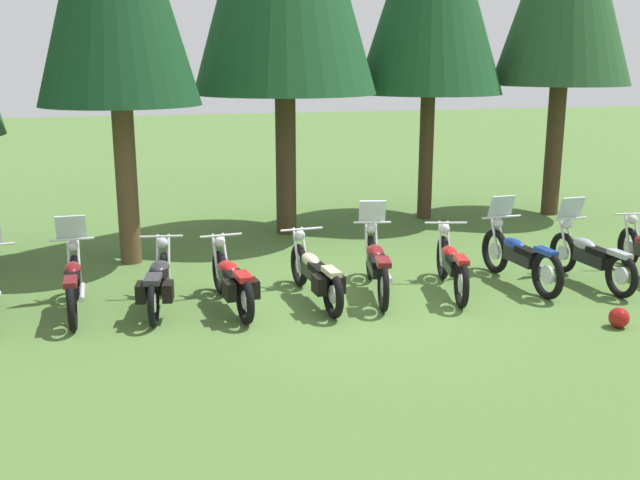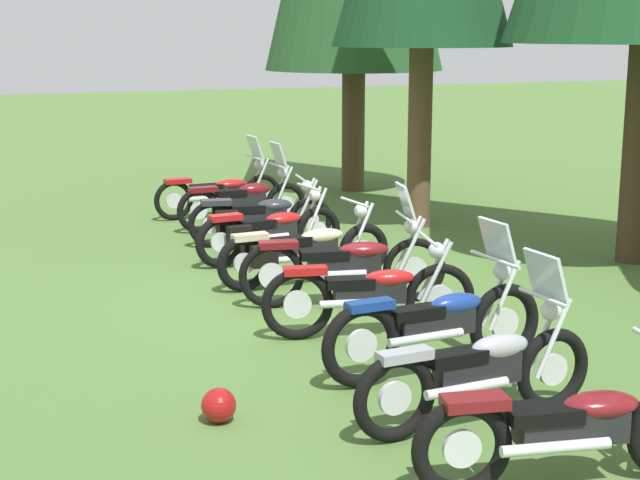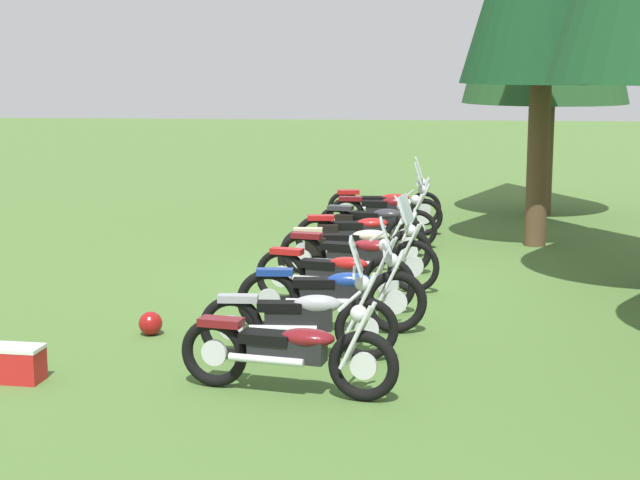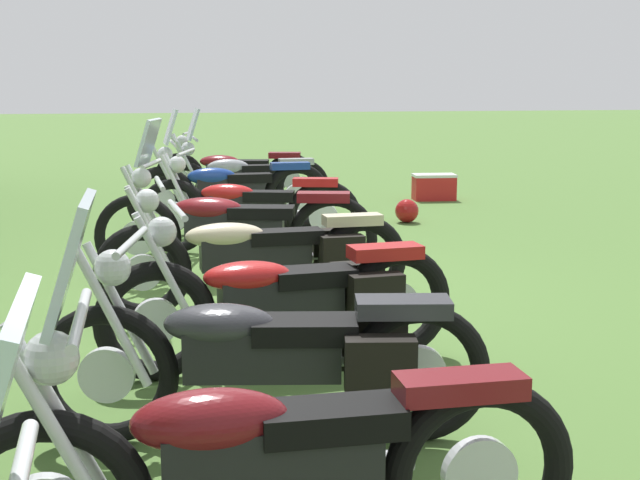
# 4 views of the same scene
# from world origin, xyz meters

# --- Properties ---
(ground_plane) EXTENTS (80.00, 80.00, 0.00)m
(ground_plane) POSITION_xyz_m (0.00, 0.00, 0.00)
(ground_plane) COLOR #4C7033
(motorcycle_1) EXTENTS (0.65, 2.16, 1.36)m
(motorcycle_1) POSITION_xyz_m (-4.05, 0.34, 0.47)
(motorcycle_1) COLOR black
(motorcycle_1) RESTS_ON ground_plane
(motorcycle_2) EXTENTS (0.79, 2.14, 0.99)m
(motorcycle_2) POSITION_xyz_m (-2.84, 0.15, 0.44)
(motorcycle_2) COLOR black
(motorcycle_2) RESTS_ON ground_plane
(motorcycle_3) EXTENTS (0.70, 2.17, 1.00)m
(motorcycle_3) POSITION_xyz_m (-1.78, -0.08, 0.44)
(motorcycle_3) COLOR black
(motorcycle_3) RESTS_ON ground_plane
(motorcycle_4) EXTENTS (0.70, 2.34, 1.00)m
(motorcycle_4) POSITION_xyz_m (-0.50, -0.07, 0.44)
(motorcycle_4) COLOR black
(motorcycle_4) RESTS_ON ground_plane
(motorcycle_5) EXTENTS (0.77, 2.38, 1.39)m
(motorcycle_5) POSITION_xyz_m (0.53, 0.07, 0.49)
(motorcycle_5) COLOR black
(motorcycle_5) RESTS_ON ground_plane
(motorcycle_6) EXTENTS (0.80, 2.19, 1.02)m
(motorcycle_6) POSITION_xyz_m (1.71, -0.18, 0.45)
(motorcycle_6) COLOR black
(motorcycle_6) RESTS_ON ground_plane
(motorcycle_7) EXTENTS (0.75, 2.30, 1.40)m
(motorcycle_7) POSITION_xyz_m (2.96, -0.09, 0.48)
(motorcycle_7) COLOR black
(motorcycle_7) RESTS_ON ground_plane
(motorcycle_8) EXTENTS (0.60, 2.20, 1.36)m
(motorcycle_8) POSITION_xyz_m (4.11, -0.35, 0.46)
(motorcycle_8) COLOR black
(motorcycle_8) RESTS_ON ground_plane
(dropped_helmet) EXTENTS (0.29, 0.29, 0.29)m
(dropped_helmet) POSITION_xyz_m (3.28, -2.27, 0.14)
(dropped_helmet) COLOR maroon
(dropped_helmet) RESTS_ON ground_plane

